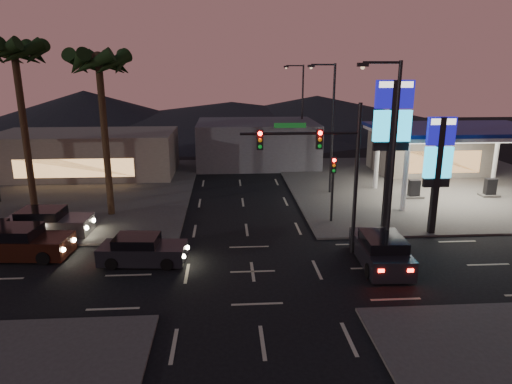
{
  "coord_description": "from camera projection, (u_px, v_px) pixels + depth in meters",
  "views": [
    {
      "loc": [
        -1.22,
        -20.51,
        9.64
      ],
      "look_at": [
        0.43,
        3.85,
        3.0
      ],
      "focal_mm": 32.0,
      "sensor_mm": 36.0,
      "label": 1
    }
  ],
  "objects": [
    {
      "name": "car_lane_a_front",
      "position": [
        142.0,
        250.0,
        23.21
      ],
      "size": [
        4.56,
        2.18,
        1.45
      ],
      "color": "black",
      "rests_on": "ground"
    },
    {
      "name": "convenience_store",
      "position": [
        428.0,
        152.0,
        43.23
      ],
      "size": [
        10.0,
        6.0,
        4.0
      ],
      "primitive_type": "cube",
      "color": "#726B5B",
      "rests_on": "ground"
    },
    {
      "name": "building_far_west",
      "position": [
        87.0,
        154.0,
        42.1
      ],
      "size": [
        16.0,
        8.0,
        4.0
      ],
      "primitive_type": "cube",
      "color": "#726B5B",
      "rests_on": "ground"
    },
    {
      "name": "pedestal_signal",
      "position": [
        333.0,
        179.0,
        28.67
      ],
      "size": [
        0.32,
        0.39,
        4.3
      ],
      "color": "black",
      "rests_on": "ground"
    },
    {
      "name": "car_lane_b_front",
      "position": [
        47.0,
        223.0,
        27.03
      ],
      "size": [
        5.11,
        2.31,
        1.64
      ],
      "color": "slate",
      "rests_on": "ground"
    },
    {
      "name": "pylon_sign_tall",
      "position": [
        392.0,
        126.0,
        26.53
      ],
      "size": [
        2.2,
        0.35,
        9.0
      ],
      "color": "black",
      "rests_on": "ground"
    },
    {
      "name": "corner_lot_nw",
      "position": [
        42.0,
        191.0,
        36.7
      ],
      "size": [
        24.0,
        24.0,
        0.12
      ],
      "primitive_type": "cube",
      "color": "#47443F",
      "rests_on": "ground"
    },
    {
      "name": "car_lane_a_mid",
      "position": [
        20.0,
        243.0,
        23.92
      ],
      "size": [
        5.24,
        2.51,
        1.66
      ],
      "color": "black",
      "rests_on": "ground"
    },
    {
      "name": "hill_center",
      "position": [
        232.0,
        114.0,
        79.6
      ],
      "size": [
        60.0,
        60.0,
        4.0
      ],
      "primitive_type": "cone",
      "color": "black",
      "rests_on": "ground"
    },
    {
      "name": "gas_station",
      "position": [
        459.0,
        132.0,
        33.62
      ],
      "size": [
        12.2,
        8.2,
        5.47
      ],
      "color": "silver",
      "rests_on": "ground"
    },
    {
      "name": "suv_station",
      "position": [
        381.0,
        251.0,
        22.95
      ],
      "size": [
        2.33,
        5.03,
        1.64
      ],
      "color": "black",
      "rests_on": "ground"
    },
    {
      "name": "streetlight_mid",
      "position": [
        330.0,
        121.0,
        34.78
      ],
      "size": [
        2.14,
        0.25,
        10.0
      ],
      "color": "black",
      "rests_on": "ground"
    },
    {
      "name": "pylon_sign_short",
      "position": [
        439.0,
        158.0,
        26.19
      ],
      "size": [
        1.6,
        0.35,
        7.0
      ],
      "color": "black",
      "rests_on": "ground"
    },
    {
      "name": "streetlight_near",
      "position": [
        390.0,
        151.0,
        22.26
      ],
      "size": [
        2.14,
        0.25,
        10.0
      ],
      "color": "black",
      "rests_on": "ground"
    },
    {
      "name": "building_far_mid",
      "position": [
        257.0,
        143.0,
        46.94
      ],
      "size": [
        12.0,
        9.0,
        4.4
      ],
      "primitive_type": "cube",
      "color": "#4C4C51",
      "rests_on": "ground"
    },
    {
      "name": "streetlight_far",
      "position": [
        300.0,
        107.0,
        48.26
      ],
      "size": [
        2.14,
        0.25,
        10.0
      ],
      "color": "black",
      "rests_on": "ground"
    },
    {
      "name": "corner_lot_ne",
      "position": [
        429.0,
        185.0,
        38.79
      ],
      "size": [
        24.0,
        24.0,
        0.12
      ],
      "primitive_type": "cube",
      "color": "#47443F",
      "rests_on": "ground"
    },
    {
      "name": "palm_b",
      "position": [
        16.0,
        63.0,
        27.97
      ],
      "size": [
        4.41,
        4.41,
        11.46
      ],
      "color": "black",
      "rests_on": "ground"
    },
    {
      "name": "hill_left",
      "position": [
        85.0,
        109.0,
        77.7
      ],
      "size": [
        40.0,
        40.0,
        6.0
      ],
      "primitive_type": "cone",
      "color": "black",
      "rests_on": "ground"
    },
    {
      "name": "ground",
      "position": [
        253.0,
        272.0,
        22.36
      ],
      "size": [
        140.0,
        140.0,
        0.0
      ],
      "primitive_type": "plane",
      "color": "black",
      "rests_on": "ground"
    },
    {
      "name": "hill_right",
      "position": [
        317.0,
        110.0,
        80.44
      ],
      "size": [
        50.0,
        50.0,
        5.0
      ],
      "primitive_type": "cone",
      "color": "black",
      "rests_on": "ground"
    },
    {
      "name": "palm_a",
      "position": [
        99.0,
        72.0,
        28.44
      ],
      "size": [
        4.41,
        4.41,
        10.86
      ],
      "color": "black",
      "rests_on": "ground"
    },
    {
      "name": "traffic_signal_mast",
      "position": [
        324.0,
        158.0,
        23.14
      ],
      "size": [
        6.1,
        0.39,
        8.0
      ],
      "color": "black",
      "rests_on": "ground"
    }
  ]
}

